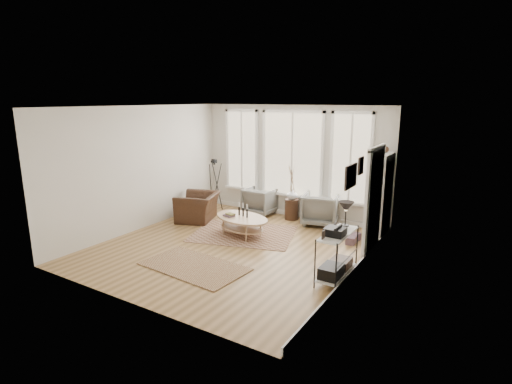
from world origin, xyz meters
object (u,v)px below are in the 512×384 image
Objects in this scene: side_table at (292,192)px; armchair_left at (260,201)px; low_shelf at (337,251)px; coffee_table at (241,221)px; bookcase at (381,196)px; armchair_right at (321,209)px; accent_chair at (198,207)px.

armchair_left is at bearing 180.00° from side_table.
side_table is at bearing 129.12° from low_shelf.
armchair_left is 1.00m from side_table.
coffee_table is at bearing -103.24° from side_table.
armchair_left is (-3.17, 2.75, -0.15)m from low_shelf.
coffee_table is 1.98× the size of armchair_left.
bookcase is 2.61× the size of armchair_left.
armchair_right is 0.57× the size of side_table.
bookcase reaches higher than accent_chair.
bookcase is 1.59m from armchair_right.
low_shelf is (-0.06, -2.52, -0.44)m from bookcase.
side_table reaches higher than armchair_right.
coffee_table is (-2.70, -1.51, -0.61)m from bookcase.
low_shelf is 4.48m from accent_chair.
side_table is (-2.23, 2.75, 0.21)m from low_shelf.
low_shelf is at bearing 105.32° from armchair_right.
armchair_left is 0.74× the size of accent_chair.
bookcase is 2.56m from low_shelf.
accent_chair is (-1.61, 0.41, 0.00)m from coffee_table.
bookcase is 1.93× the size of accent_chair.
armchair_right is at bearing -179.85° from armchair_left.
low_shelf is 0.87× the size of side_table.
side_table is at bearing 103.16° from accent_chair.
bookcase is 3.29m from armchair_left.
armchair_left is at bearing 176.01° from bookcase.
coffee_table is at bearing -150.80° from bookcase.
coffee_table is 1.81m from armchair_left.
armchair_right reaches higher than accent_chair.
armchair_left is at bearing 120.68° from accent_chair.
bookcase reaches higher than armchair_right.
low_shelf is at bearing 51.40° from accent_chair.
side_table is (-0.81, 0.03, 0.33)m from armchair_right.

